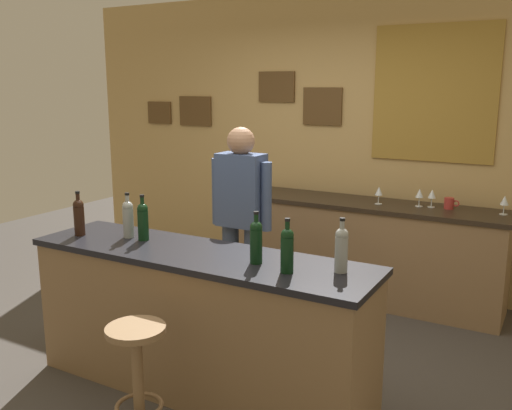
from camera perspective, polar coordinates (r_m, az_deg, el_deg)
name	(u,v)px	position (r m, az deg, el deg)	size (l,w,h in m)	color
ground_plane	(233,362)	(4.14, -2.33, -15.64)	(10.00, 10.00, 0.00)	#423D38
back_wall	(343,139)	(5.51, 8.87, 6.65)	(6.00, 0.09, 2.80)	tan
bar_counter	(199,322)	(3.64, -5.78, -11.70)	(2.27, 0.60, 0.92)	olive
side_counter	(366,250)	(5.21, 11.07, -4.55)	(2.44, 0.56, 0.90)	olive
bartender	(241,216)	(4.32, -1.50, -1.13)	(0.52, 0.21, 1.62)	#384766
bar_stool	(137,365)	(3.18, -11.97, -15.62)	(0.32, 0.32, 0.68)	olive
wine_bottle_a	(79,216)	(4.00, -17.54, -1.05)	(0.07, 0.07, 0.31)	black
wine_bottle_b	(128,218)	(3.85, -12.86, -1.26)	(0.07, 0.07, 0.31)	#999E99
wine_bottle_c	(143,220)	(3.77, -11.41, -1.50)	(0.07, 0.07, 0.31)	black
wine_bottle_d	(256,240)	(3.22, 0.01, -3.61)	(0.07, 0.07, 0.31)	black
wine_bottle_e	(287,249)	(3.06, 3.18, -4.44)	(0.07, 0.07, 0.31)	black
wine_bottle_f	(341,248)	(3.10, 8.67, -4.35)	(0.07, 0.07, 0.31)	#999E99
wine_glass_a	(379,192)	(5.03, 12.37, 1.33)	(0.07, 0.07, 0.16)	silver
wine_glass_b	(420,194)	(5.01, 16.27, 1.09)	(0.07, 0.07, 0.16)	silver
wine_glass_c	(432,195)	(5.01, 17.44, 1.02)	(0.07, 0.07, 0.16)	silver
wine_glass_d	(504,201)	(4.93, 23.92, 0.36)	(0.07, 0.07, 0.16)	silver
coffee_mug	(449,203)	(5.00, 19.04, 0.16)	(0.12, 0.08, 0.09)	#B2332D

